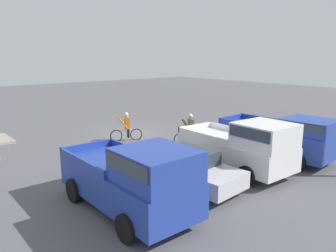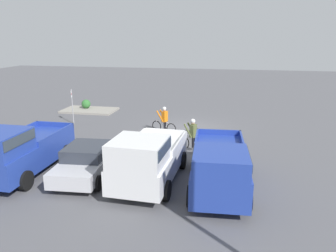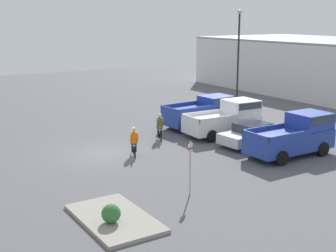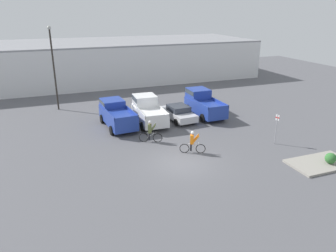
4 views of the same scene
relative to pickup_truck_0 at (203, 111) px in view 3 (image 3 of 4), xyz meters
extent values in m
plane|color=#56565B|center=(2.39, -8.75, -1.08)|extent=(80.00, 80.00, 0.00)
cube|color=#233D9E|center=(0.02, -0.33, -0.19)|extent=(2.34, 5.31, 1.09)
cube|color=#233D9E|center=(-0.08, 1.22, 0.67)|extent=(1.98, 2.19, 0.64)
cube|color=#333D47|center=(-0.08, 1.22, 0.81)|extent=(2.03, 2.03, 0.28)
cube|color=#233D9E|center=(-0.88, -1.43, 0.48)|extent=(0.28, 3.12, 0.25)
cube|color=#233D9E|center=(1.05, -1.31, 0.48)|extent=(0.28, 3.12, 0.25)
cube|color=#233D9E|center=(0.18, -2.89, 0.48)|extent=(2.02, 0.21, 0.25)
cylinder|color=black|center=(-1.09, 1.21, -0.70)|extent=(0.27, 0.78, 0.77)
cylinder|color=black|center=(0.93, 1.34, -0.70)|extent=(0.27, 0.78, 0.77)
cylinder|color=black|center=(-0.88, -2.00, -0.70)|extent=(0.27, 0.78, 0.77)
cylinder|color=black|center=(1.13, -1.88, -0.70)|extent=(0.27, 0.78, 0.77)
cube|color=white|center=(2.82, -0.52, -0.26)|extent=(2.30, 5.06, 0.94)
cube|color=white|center=(2.88, 0.97, 0.69)|extent=(2.01, 2.07, 0.95)
cube|color=#333D47|center=(2.88, 0.97, 0.89)|extent=(2.07, 1.91, 0.42)
cube|color=white|center=(1.77, -1.48, 0.34)|extent=(0.20, 2.99, 0.25)
cube|color=white|center=(3.79, -1.56, 0.34)|extent=(0.20, 2.99, 0.25)
cube|color=white|center=(2.72, -2.97, 0.34)|extent=(2.10, 0.16, 0.25)
cylinder|color=black|center=(1.83, 1.06, -0.69)|extent=(0.25, 0.79, 0.78)
cylinder|color=black|center=(3.93, 0.98, -0.69)|extent=(0.25, 0.79, 0.78)
cylinder|color=black|center=(1.71, -2.02, -0.69)|extent=(0.25, 0.79, 0.78)
cylinder|color=black|center=(3.81, -2.11, -0.69)|extent=(0.25, 0.79, 0.78)
cube|color=silver|center=(5.62, -0.45, -0.52)|extent=(2.13, 4.36, 0.60)
cube|color=#2D333D|center=(5.62, -0.45, 0.04)|extent=(1.77, 2.03, 0.51)
cylinder|color=black|center=(4.61, 0.83, -0.77)|extent=(0.23, 0.64, 0.63)
cylinder|color=black|center=(6.42, 0.97, -0.77)|extent=(0.23, 0.64, 0.63)
cylinder|color=black|center=(4.82, -1.88, -0.77)|extent=(0.23, 0.64, 0.63)
cylinder|color=black|center=(6.63, -1.74, -0.77)|extent=(0.23, 0.64, 0.63)
cube|color=#233D9E|center=(8.42, -0.27, -0.21)|extent=(2.06, 5.15, 1.04)
cube|color=#233D9E|center=(8.42, 1.27, 0.77)|extent=(1.89, 2.06, 0.91)
cube|color=#333D47|center=(8.42, 1.27, 0.97)|extent=(1.95, 1.90, 0.40)
cube|color=#233D9E|center=(7.43, -1.31, 0.43)|extent=(0.08, 3.09, 0.25)
cube|color=#233D9E|center=(9.41, -1.31, 0.43)|extent=(0.08, 3.09, 0.25)
cube|color=#233D9E|center=(8.42, -2.81, 0.43)|extent=(2.06, 0.08, 0.25)
cylinder|color=black|center=(7.39, 1.32, -0.69)|extent=(0.22, 0.79, 0.79)
cylinder|color=black|center=(9.45, 1.32, -0.69)|extent=(0.22, 0.79, 0.79)
cylinder|color=black|center=(7.39, -1.87, -0.69)|extent=(0.22, 0.79, 0.79)
cylinder|color=black|center=(9.45, -1.87, -0.69)|extent=(0.22, 0.79, 0.79)
torus|color=black|center=(4.27, -7.75, -0.76)|extent=(0.65, 0.33, 0.69)
torus|color=black|center=(3.23, -7.28, -0.76)|extent=(0.65, 0.33, 0.69)
cylinder|color=white|center=(3.75, -7.51, -0.59)|extent=(0.55, 0.28, 0.37)
cylinder|color=white|center=(3.75, -7.51, -0.40)|extent=(0.59, 0.29, 0.04)
cylinder|color=white|center=(3.57, -7.43, -0.59)|extent=(0.05, 0.05, 0.34)
cylinder|color=white|center=(4.14, -7.69, -0.37)|extent=(0.21, 0.43, 0.02)
cylinder|color=black|center=(3.68, -7.38, -0.63)|extent=(0.16, 0.16, 0.52)
cylinder|color=black|center=(3.61, -7.55, -0.63)|extent=(0.16, 0.16, 0.52)
cube|color=orange|center=(3.70, -7.49, -0.05)|extent=(0.37, 0.43, 0.65)
cylinder|color=orange|center=(3.98, -7.43, -0.05)|extent=(0.55, 0.31, 0.70)
cylinder|color=orange|center=(3.84, -7.74, -0.05)|extent=(0.55, 0.31, 0.70)
sphere|color=tan|center=(3.72, -7.50, 0.38)|extent=(0.22, 0.22, 0.22)
sphere|color=silver|center=(3.72, -7.50, 0.44)|extent=(0.24, 0.24, 0.24)
torus|color=black|center=(2.10, -4.75, -0.74)|extent=(0.69, 0.35, 0.74)
torus|color=black|center=(1.12, -4.31, -0.74)|extent=(0.69, 0.35, 0.74)
cylinder|color=white|center=(1.61, -4.53, -0.56)|extent=(0.52, 0.26, 0.39)
cylinder|color=white|center=(1.61, -4.53, -0.35)|extent=(0.55, 0.27, 0.04)
cylinder|color=white|center=(1.43, -4.45, -0.56)|extent=(0.05, 0.05, 0.36)
cylinder|color=white|center=(1.97, -4.69, -0.33)|extent=(0.21, 0.43, 0.02)
cylinder|color=black|center=(1.55, -4.40, -0.60)|extent=(0.16, 0.16, 0.55)
cylinder|color=black|center=(1.47, -4.56, -0.60)|extent=(0.16, 0.16, 0.55)
cube|color=#5B6638|center=(1.56, -4.50, 0.01)|extent=(0.37, 0.43, 0.67)
cylinder|color=#5B6638|center=(1.82, -4.44, 0.01)|extent=(0.52, 0.30, 0.72)
cylinder|color=#5B6638|center=(1.68, -4.75, 0.01)|extent=(0.52, 0.30, 0.72)
sphere|color=tan|center=(1.58, -4.52, 0.46)|extent=(0.23, 0.23, 0.23)
sphere|color=silver|center=(1.58, -4.52, 0.52)|extent=(0.25, 0.25, 0.25)
cylinder|color=#9E9EA3|center=(10.25, -8.27, 0.13)|extent=(0.06, 0.06, 2.42)
cube|color=white|center=(10.25, -8.27, 1.01)|extent=(0.11, 0.29, 0.45)
cube|color=red|center=(10.25, -8.27, 1.01)|extent=(0.11, 0.29, 0.10)
cylinder|color=#2D2823|center=(-4.46, 6.93, 2.84)|extent=(0.16, 0.16, 7.84)
sphere|color=#B2B2A8|center=(-4.46, 6.93, 6.89)|extent=(0.36, 0.36, 0.36)
cube|color=gray|center=(10.87, -12.20, -1.01)|extent=(4.20, 2.45, 0.15)
sphere|color=#337033|center=(11.29, -12.53, -0.57)|extent=(0.72, 0.72, 0.72)
camera|label=1|loc=(13.57, 7.93, 3.68)|focal=35.00mm
camera|label=2|loc=(-0.36, 11.75, 4.77)|focal=35.00mm
camera|label=3|loc=(25.94, -19.32, 6.49)|focal=50.00mm
camera|label=4|loc=(-5.49, -26.73, 8.62)|focal=35.00mm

